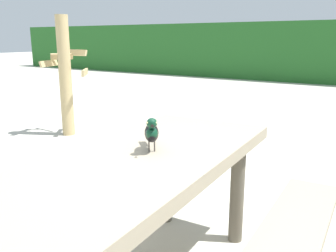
# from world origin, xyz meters

# --- Properties ---
(picnic_table_foreground) EXTENTS (1.77, 1.84, 0.74)m
(picnic_table_foreground) POSITION_xyz_m (-0.09, -0.11, 0.56)
(picnic_table_foreground) COLOR gray
(picnic_table_foreground) RESTS_ON ground
(bird_grackle) EXTENTS (0.19, 0.24, 0.18)m
(bird_grackle) POSITION_xyz_m (-0.07, -0.02, 0.84)
(bird_grackle) COLOR black
(bird_grackle) RESTS_ON picnic_table_foreground
(stalk_post_left_side) EXTENTS (0.66, 0.61, 1.59)m
(stalk_post_left_side) POSITION_xyz_m (-2.85, 1.87, 0.81)
(stalk_post_left_side) COLOR tan
(stalk_post_left_side) RESTS_ON ground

